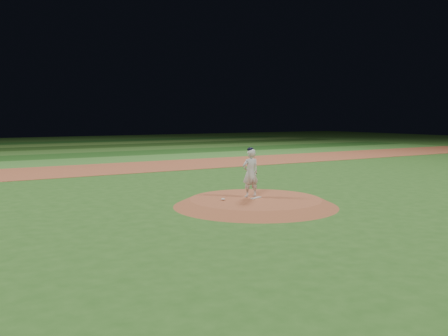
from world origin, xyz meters
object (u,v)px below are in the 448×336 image
object	(u,v)px
pitchers_mound	(255,202)
pitching_rubber	(256,198)
pitcher_on_mound	(250,173)
rosin_bag	(223,199)

from	to	relation	value
pitchers_mound	pitching_rubber	bearing A→B (deg)	43.02
pitchers_mound	pitcher_on_mound	xyz separation A→B (m)	(0.05, 0.38, 0.96)
pitching_rubber	pitcher_on_mound	size ratio (longest dim) A/B	0.31
pitching_rubber	pitcher_on_mound	bearing A→B (deg)	67.36
rosin_bag	pitcher_on_mound	size ratio (longest dim) A/B	0.08
rosin_bag	pitching_rubber	bearing A→B (deg)	-10.92
pitching_rubber	rosin_bag	distance (m)	1.18
pitchers_mound	rosin_bag	xyz separation A→B (m)	(-1.11, 0.27, 0.16)
pitcher_on_mound	rosin_bag	bearing A→B (deg)	-174.64
pitcher_on_mound	pitching_rubber	bearing A→B (deg)	-90.87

